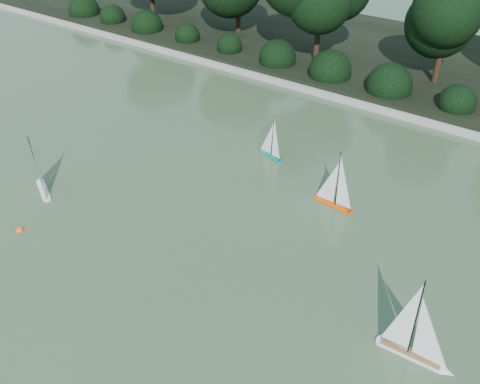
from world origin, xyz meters
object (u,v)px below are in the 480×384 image
Objects in this scene: sailboat_teal at (269,149)px; race_buoy at (20,231)px; sailboat_white_a at (41,180)px; sailboat_orange at (331,196)px; sailboat_white_b at (419,347)px.

race_buoy is (-2.41, -5.62, -0.19)m from sailboat_teal.
sailboat_white_a is 6.58m from sailboat_orange.
sailboat_white_b is at bearing 3.16° from sailboat_white_a.
sailboat_orange is at bearing 31.01° from sailboat_white_a.
sailboat_white_b is at bearing -43.36° from sailboat_orange.
sailboat_teal is (-5.38, 3.89, -0.08)m from sailboat_white_b.
sailboat_orange is (-3.08, 2.91, -0.03)m from sailboat_white_b.
sailboat_white_b is (8.72, 0.48, 0.03)m from sailboat_white_a.
sailboat_white_a is 1.26× the size of sailboat_teal.
sailboat_teal is at bearing 66.77° from race_buoy.
sailboat_white_b is 6.63m from sailboat_teal.
race_buoy is at bearing -135.39° from sailboat_orange.
sailboat_white_b reaches higher than sailboat_teal.
sailboat_white_b is 1.17× the size of sailboat_orange.
sailboat_white_b is at bearing 12.58° from race_buoy.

